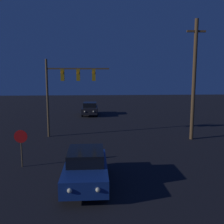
# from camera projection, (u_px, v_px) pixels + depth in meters

# --- Properties ---
(car_near) EXTENTS (1.95, 4.27, 1.58)m
(car_near) POSITION_uv_depth(u_px,v_px,m) (86.00, 167.00, 11.27)
(car_near) COLOR navy
(car_near) RESTS_ON ground_plane
(car_far) EXTENTS (2.00, 4.29, 1.58)m
(car_far) POSITION_uv_depth(u_px,v_px,m) (90.00, 109.00, 31.29)
(car_far) COLOR black
(car_far) RESTS_ON ground_plane
(traffic_signal_mast) EXTENTS (5.03, 0.30, 6.21)m
(traffic_signal_mast) POSITION_uv_depth(u_px,v_px,m) (65.00, 84.00, 19.81)
(traffic_signal_mast) COLOR brown
(traffic_signal_mast) RESTS_ON ground_plane
(stop_sign) EXTENTS (0.70, 0.07, 2.05)m
(stop_sign) POSITION_uv_depth(u_px,v_px,m) (21.00, 141.00, 13.37)
(stop_sign) COLOR brown
(stop_sign) RESTS_ON ground_plane
(utility_pole) EXTENTS (1.42, 0.28, 9.06)m
(utility_pole) POSITION_uv_depth(u_px,v_px,m) (194.00, 79.00, 18.84)
(utility_pole) COLOR brown
(utility_pole) RESTS_ON ground_plane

